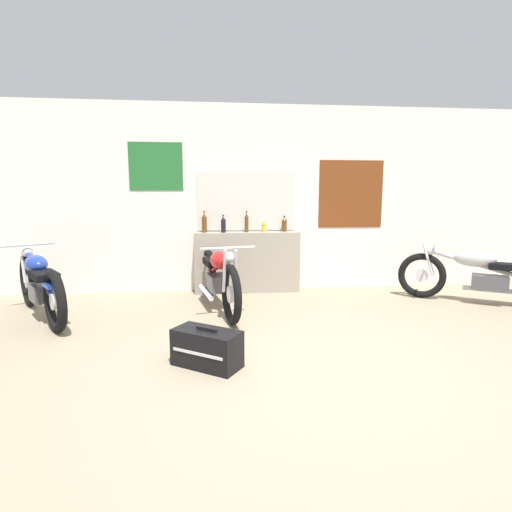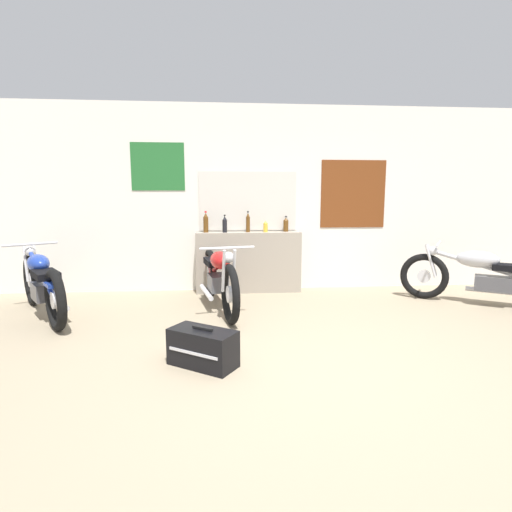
{
  "view_description": "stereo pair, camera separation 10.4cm",
  "coord_description": "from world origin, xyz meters",
  "views": [
    {
      "loc": [
        -0.89,
        -3.02,
        1.45
      ],
      "look_at": [
        -0.36,
        1.92,
        0.7
      ],
      "focal_mm": 28.0,
      "sensor_mm": 36.0,
      "label": 1
    },
    {
      "loc": [
        -0.79,
        -3.03,
        1.45
      ],
      "look_at": [
        -0.36,
        1.92,
        0.7
      ],
      "focal_mm": 28.0,
      "sensor_mm": 36.0,
      "label": 2
    }
  ],
  "objects": [
    {
      "name": "ground_plane",
      "position": [
        0.0,
        0.0,
        0.0
      ],
      "size": [
        24.0,
        24.0,
        0.0
      ],
      "primitive_type": "plane",
      "color": "gray"
    },
    {
      "name": "wall_back",
      "position": [
        -0.0,
        3.11,
        1.4
      ],
      "size": [
        10.0,
        0.07,
        2.8
      ],
      "color": "silver",
      "rests_on": "ground_plane"
    },
    {
      "name": "sill_counter",
      "position": [
        -0.39,
        2.93,
        0.46
      ],
      "size": [
        1.57,
        0.28,
        0.91
      ],
      "color": "gray",
      "rests_on": "ground_plane"
    },
    {
      "name": "bottle_leftmost",
      "position": [
        -1.03,
        2.93,
        1.05
      ],
      "size": [
        0.07,
        0.07,
        0.32
      ],
      "color": "#5B3814",
      "rests_on": "sill_counter"
    },
    {
      "name": "bottle_left_center",
      "position": [
        -0.75,
        2.9,
        1.03
      ],
      "size": [
        0.07,
        0.07,
        0.26
      ],
      "color": "black",
      "rests_on": "sill_counter"
    },
    {
      "name": "bottle_center",
      "position": [
        -0.4,
        2.93,
        1.05
      ],
      "size": [
        0.06,
        0.06,
        0.32
      ],
      "color": "#5B3814",
      "rests_on": "sill_counter"
    },
    {
      "name": "bottle_right_center",
      "position": [
        -0.14,
        2.92,
        0.99
      ],
      "size": [
        0.07,
        0.07,
        0.18
      ],
      "color": "gold",
      "rests_on": "sill_counter"
    },
    {
      "name": "bottle_rightmost",
      "position": [
        0.18,
        2.98,
        1.02
      ],
      "size": [
        0.08,
        0.08,
        0.24
      ],
      "color": "#5B3814",
      "rests_on": "sill_counter"
    },
    {
      "name": "motorcycle_red",
      "position": [
        -0.84,
        2.03,
        0.42
      ],
      "size": [
        0.7,
        1.98,
        0.88
      ],
      "color": "black",
      "rests_on": "ground_plane"
    },
    {
      "name": "motorcycle_silver",
      "position": [
        2.71,
        1.87,
        0.4
      ],
      "size": [
        1.88,
        1.27,
        0.81
      ],
      "color": "black",
      "rests_on": "ground_plane"
    },
    {
      "name": "motorcycle_blue",
      "position": [
        -2.96,
        1.86,
        0.41
      ],
      "size": [
        1.21,
        1.72,
        0.85
      ],
      "color": "black",
      "rests_on": "ground_plane"
    },
    {
      "name": "hard_case_black",
      "position": [
        -0.96,
        0.26,
        0.16
      ],
      "size": [
        0.64,
        0.55,
        0.34
      ],
      "color": "black",
      "rests_on": "ground_plane"
    }
  ]
}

